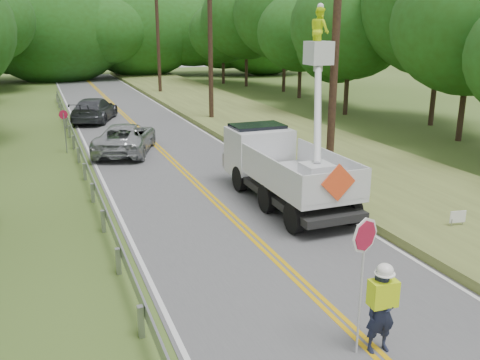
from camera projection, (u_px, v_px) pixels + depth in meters
name	position (u px, v px, depth m)	size (l,w,h in m)	color
ground	(342.00, 322.00, 11.07)	(140.00, 140.00, 0.00)	#3B511C
road	(176.00, 165.00, 23.56)	(7.20, 96.00, 0.03)	#525355
guardrail	(82.00, 156.00, 22.81)	(0.18, 48.00, 0.77)	gray
utility_poles	(253.00, 42.00, 26.49)	(1.60, 43.30, 10.00)	black
tall_grass_verge	(314.00, 149.00, 25.99)	(7.00, 96.00, 0.30)	#57602F
treeline_right	(338.00, 22.00, 38.17)	(12.62, 52.09, 11.67)	#332319
treeline_horizon	(81.00, 31.00, 59.73)	(57.32, 14.94, 12.22)	#214912
flagger	(381.00, 305.00, 9.78)	(1.10, 0.45, 2.79)	#191E33
bucket_truck	(279.00, 155.00, 18.93)	(3.60, 6.87, 6.72)	black
suv_silver	(125.00, 138.00, 25.57)	(2.44, 5.29, 1.47)	#A5A9AC
suv_darkgrey	(95.00, 110.00, 34.02)	(2.15, 5.30, 1.54)	#3E4046
stop_sign_permanent	(64.00, 125.00, 25.33)	(0.44, 0.17, 2.15)	gray
yard_sign	(458.00, 218.00, 15.53)	(0.52, 0.11, 0.76)	white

